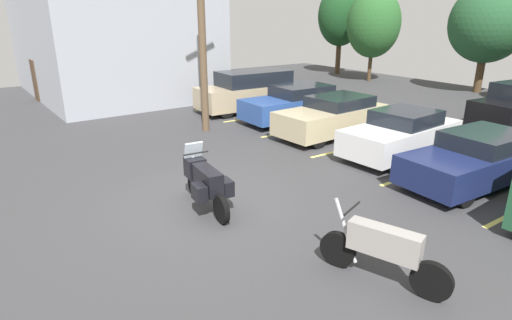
{
  "coord_description": "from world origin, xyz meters",
  "views": [
    {
      "loc": [
        8.26,
        -4.1,
        4.3
      ],
      "look_at": [
        0.1,
        1.44,
        0.84
      ],
      "focal_mm": 29.23,
      "sensor_mm": 36.0,
      "label": 1
    }
  ],
  "objects_px": {
    "motorcycle_touring": "(205,181)",
    "car_tan": "(250,91)",
    "motorcycle_second": "(382,250)",
    "car_navy": "(477,159)",
    "car_white": "(401,134)",
    "car_champagne": "(333,116)",
    "car_blue": "(297,103)"
  },
  "relations": [
    {
      "from": "car_blue",
      "to": "car_navy",
      "type": "height_order",
      "value": "car_blue"
    },
    {
      "from": "motorcycle_touring",
      "to": "car_champagne",
      "type": "relative_size",
      "value": 0.49
    },
    {
      "from": "motorcycle_second",
      "to": "car_navy",
      "type": "distance_m",
      "value": 5.79
    },
    {
      "from": "car_navy",
      "to": "motorcycle_second",
      "type": "bearing_deg",
      "value": -74.77
    },
    {
      "from": "car_champagne",
      "to": "car_navy",
      "type": "xyz_separation_m",
      "value": [
        5.56,
        -0.11,
        -0.05
      ]
    },
    {
      "from": "motorcycle_touring",
      "to": "car_white",
      "type": "relative_size",
      "value": 0.51
    },
    {
      "from": "motorcycle_touring",
      "to": "car_white",
      "type": "distance_m",
      "value": 6.95
    },
    {
      "from": "motorcycle_second",
      "to": "car_champagne",
      "type": "xyz_separation_m",
      "value": [
        -7.08,
        5.69,
        0.12
      ]
    },
    {
      "from": "motorcycle_second",
      "to": "car_navy",
      "type": "xyz_separation_m",
      "value": [
        -1.52,
        5.58,
        0.07
      ]
    },
    {
      "from": "car_tan",
      "to": "car_white",
      "type": "bearing_deg",
      "value": 2.1
    },
    {
      "from": "car_navy",
      "to": "motorcycle_touring",
      "type": "bearing_deg",
      "value": -111.95
    },
    {
      "from": "motorcycle_touring",
      "to": "car_champagne",
      "type": "height_order",
      "value": "car_champagne"
    },
    {
      "from": "car_tan",
      "to": "car_white",
      "type": "distance_m",
      "value": 8.29
    },
    {
      "from": "motorcycle_touring",
      "to": "car_navy",
      "type": "distance_m",
      "value": 7.21
    },
    {
      "from": "car_white",
      "to": "car_blue",
      "type": "bearing_deg",
      "value": 177.47
    },
    {
      "from": "car_blue",
      "to": "car_champagne",
      "type": "relative_size",
      "value": 1.07
    },
    {
      "from": "motorcycle_touring",
      "to": "car_navy",
      "type": "relative_size",
      "value": 0.49
    },
    {
      "from": "car_tan",
      "to": "car_champagne",
      "type": "relative_size",
      "value": 1.08
    },
    {
      "from": "motorcycle_touring",
      "to": "car_blue",
      "type": "distance_m",
      "value": 8.99
    },
    {
      "from": "car_blue",
      "to": "car_white",
      "type": "distance_m",
      "value": 5.48
    },
    {
      "from": "motorcycle_touring",
      "to": "car_navy",
      "type": "xyz_separation_m",
      "value": [
        2.7,
        6.69,
        0.01
      ]
    },
    {
      "from": "motorcycle_touring",
      "to": "car_tan",
      "type": "distance_m",
      "value": 10.56
    },
    {
      "from": "car_navy",
      "to": "car_tan",
      "type": "bearing_deg",
      "value": -179.79
    },
    {
      "from": "motorcycle_second",
      "to": "car_white",
      "type": "distance_m",
      "value": 7.16
    },
    {
      "from": "motorcycle_touring",
      "to": "motorcycle_second",
      "type": "height_order",
      "value": "motorcycle_touring"
    },
    {
      "from": "car_white",
      "to": "car_navy",
      "type": "distance_m",
      "value": 2.63
    },
    {
      "from": "car_white",
      "to": "car_navy",
      "type": "bearing_deg",
      "value": -5.76
    },
    {
      "from": "car_champagne",
      "to": "car_white",
      "type": "relative_size",
      "value": 1.03
    },
    {
      "from": "motorcycle_touring",
      "to": "car_tan",
      "type": "bearing_deg",
      "value": 140.99
    },
    {
      "from": "car_blue",
      "to": "car_navy",
      "type": "xyz_separation_m",
      "value": [
        8.09,
        -0.51,
        -0.07
      ]
    },
    {
      "from": "car_tan",
      "to": "car_navy",
      "type": "xyz_separation_m",
      "value": [
        10.9,
        0.04,
        -0.25
      ]
    },
    {
      "from": "motorcycle_touring",
      "to": "car_tan",
      "type": "height_order",
      "value": "car_tan"
    }
  ]
}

